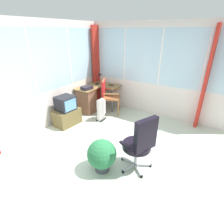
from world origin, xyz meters
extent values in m
cube|color=beige|center=(0.00, 0.00, -0.03)|extent=(5.57, 5.21, 0.06)
cube|color=silver|center=(0.00, 2.13, 0.45)|extent=(4.57, 0.06, 0.90)
cube|color=silver|center=(0.00, 2.13, 1.61)|extent=(4.48, 0.06, 1.42)
cube|color=silver|center=(0.00, 2.13, 2.41)|extent=(4.57, 0.06, 0.18)
cube|color=white|center=(0.00, 2.13, 1.61)|extent=(0.04, 0.07, 1.42)
cube|color=white|center=(1.14, 2.13, 1.61)|extent=(0.04, 0.07, 1.42)
cube|color=silver|center=(2.32, 0.00, 0.45)|extent=(0.06, 4.21, 0.90)
cube|color=silver|center=(2.32, 0.00, 1.61)|extent=(0.06, 4.12, 1.42)
cube|color=silver|center=(2.32, 0.00, 2.41)|extent=(0.06, 4.21, 0.18)
cube|color=white|center=(2.32, -1.05, 1.61)|extent=(0.07, 0.04, 1.42)
cube|color=white|center=(2.32, 0.00, 1.61)|extent=(0.07, 0.04, 1.42)
cube|color=white|center=(2.32, 1.05, 1.61)|extent=(0.07, 0.04, 1.42)
cube|color=red|center=(2.19, 2.00, 1.20)|extent=(0.30, 0.11, 2.40)
cube|color=red|center=(2.24, -1.16, 1.20)|extent=(0.30, 0.09, 2.40)
cube|color=olive|center=(1.70, 1.81, 0.72)|extent=(1.14, 0.55, 0.02)
cube|color=olive|center=(1.99, 1.32, 0.72)|extent=(0.55, 0.43, 0.02)
cube|color=brown|center=(1.35, 1.81, 0.35)|extent=(0.40, 0.51, 0.70)
cylinder|color=#4C4C51|center=(1.76, 1.15, 0.36)|extent=(0.04, 0.04, 0.71)
cylinder|color=#4C4C51|center=(1.17, 2.04, 0.36)|extent=(0.04, 0.04, 0.71)
cylinder|color=black|center=(1.90, 1.80, 0.75)|extent=(0.13, 0.13, 0.02)
cylinder|color=black|center=(1.90, 1.80, 0.84)|extent=(0.02, 0.02, 0.16)
cylinder|color=black|center=(1.95, 1.77, 1.00)|extent=(0.03, 0.07, 0.16)
cone|color=black|center=(2.00, 1.73, 1.03)|extent=(0.15, 0.15, 0.12)
cube|color=black|center=(2.02, 1.35, 0.75)|extent=(0.08, 0.16, 0.02)
cube|color=#24202C|center=(1.33, 1.73, 0.78)|extent=(0.33, 0.27, 0.09)
cylinder|color=#9A5E34|center=(1.60, 0.84, 0.24)|extent=(0.04, 0.04, 0.47)
cylinder|color=#9A5E34|center=(1.99, 1.04, 0.24)|extent=(0.04, 0.04, 0.47)
cylinder|color=#9A5E34|center=(1.40, 1.23, 0.24)|extent=(0.04, 0.04, 0.47)
cylinder|color=#9A5E34|center=(1.79, 1.44, 0.24)|extent=(0.04, 0.04, 0.47)
cube|color=#9A5E34|center=(1.69, 1.14, 0.49)|extent=(0.65, 0.65, 0.04)
cube|color=#9A5E34|center=(1.59, 1.33, 0.76)|extent=(0.40, 0.23, 0.49)
cube|color=red|center=(1.59, 1.33, 0.78)|extent=(0.43, 0.26, 0.41)
cube|color=#9A5E34|center=(1.50, 1.04, 0.67)|extent=(0.23, 0.40, 0.03)
cube|color=#9A5E34|center=(1.89, 1.24, 0.67)|extent=(0.23, 0.40, 0.03)
cube|color=#B7B7BF|center=(-0.13, -0.39, 0.04)|extent=(0.27, 0.15, 0.02)
cylinder|color=black|center=(-0.26, -0.33, 0.02)|extent=(0.05, 0.05, 0.05)
cube|color=#B7B7BF|center=(-0.10, -0.55, 0.04)|extent=(0.21, 0.23, 0.02)
cylinder|color=black|center=(-0.19, -0.65, 0.02)|extent=(0.05, 0.05, 0.05)
cube|color=#B7B7BF|center=(0.07, -0.57, 0.04)|extent=(0.17, 0.26, 0.02)
cylinder|color=black|center=(0.14, -0.69, 0.02)|extent=(0.05, 0.05, 0.05)
cube|color=#B7B7BF|center=(0.13, -0.42, 0.04)|extent=(0.28, 0.09, 0.02)
cylinder|color=black|center=(0.27, -0.39, 0.02)|extent=(0.05, 0.05, 0.05)
cube|color=#B7B7BF|center=(0.01, -0.31, 0.04)|extent=(0.07, 0.28, 0.02)
cylinder|color=black|center=(0.03, -0.17, 0.02)|extent=(0.05, 0.05, 0.05)
cylinder|color=#B7B7BF|center=(0.00, -0.45, 0.24)|extent=(0.05, 0.05, 0.36)
cylinder|color=black|center=(0.00, -0.45, 0.46)|extent=(0.50, 0.50, 0.09)
cube|color=black|center=(-0.08, -0.62, 0.78)|extent=(0.42, 0.26, 0.56)
cube|color=black|center=(0.24, -0.56, 0.59)|extent=(0.14, 0.22, 0.04)
cube|color=black|center=(-0.25, -0.34, 0.59)|extent=(0.14, 0.22, 0.04)
cube|color=brown|center=(0.50, 1.76, 0.21)|extent=(0.68, 0.50, 0.42)
cube|color=black|center=(0.50, 1.76, 0.60)|extent=(0.46, 0.44, 0.36)
cube|color=#5D94D1|center=(0.48, 1.55, 0.60)|extent=(0.34, 0.04, 0.28)
cube|color=silver|center=(1.05, 1.13, 0.32)|extent=(0.02, 0.10, 0.58)
cube|color=silver|center=(1.09, 1.13, 0.32)|extent=(0.02, 0.10, 0.58)
cube|color=silver|center=(1.13, 1.13, 0.32)|extent=(0.02, 0.10, 0.58)
cube|color=silver|center=(1.17, 1.13, 0.32)|extent=(0.02, 0.10, 0.58)
cube|color=silver|center=(1.21, 1.13, 0.32)|extent=(0.02, 0.10, 0.58)
cube|color=silver|center=(1.26, 1.13, 0.32)|extent=(0.02, 0.10, 0.58)
cube|color=black|center=(1.15, 1.06, 0.01)|extent=(0.27, 0.03, 0.03)
cube|color=black|center=(1.15, 1.20, 0.01)|extent=(0.27, 0.03, 0.03)
cube|color=silver|center=(1.30, 1.13, 0.35)|extent=(0.05, 0.09, 0.40)
cylinder|color=#3C4149|center=(-0.38, 0.02, 0.07)|extent=(0.26, 0.26, 0.15)
sphere|color=#287042|center=(-0.38, 0.02, 0.34)|extent=(0.51, 0.51, 0.51)
camera|label=1|loc=(-2.29, -1.37, 2.27)|focal=27.61mm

